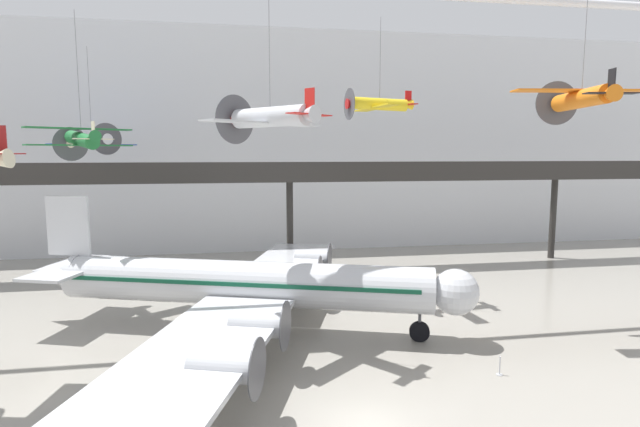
# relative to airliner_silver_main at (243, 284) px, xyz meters

# --- Properties ---
(ground_plane) EXTENTS (260.00, 260.00, 0.00)m
(ground_plane) POSITION_rel_airliner_silver_main_xyz_m (5.20, -12.79, -3.29)
(ground_plane) COLOR gray
(hangar_back_wall) EXTENTS (140.00, 3.00, 26.76)m
(hangar_back_wall) POSITION_rel_airliner_silver_main_xyz_m (5.20, 29.02, 10.10)
(hangar_back_wall) COLOR silver
(hangar_back_wall) RESTS_ON ground
(mezzanine_walkway) EXTENTS (110.00, 3.20, 11.18)m
(mezzanine_walkway) POSITION_rel_airliner_silver_main_xyz_m (5.20, 17.04, 6.18)
(mezzanine_walkway) COLOR #2D2B28
(mezzanine_walkway) RESTS_ON ground
(airliner_silver_main) EXTENTS (30.15, 35.15, 9.08)m
(airliner_silver_main) POSITION_rel_airliner_silver_main_xyz_m (0.00, 0.00, 0.00)
(airliner_silver_main) COLOR silver
(airliner_silver_main) RESTS_ON ground
(suspended_plane_silver_racer) EXTENTS (7.65, 7.31, 9.73)m
(suspended_plane_silver_racer) POSITION_rel_airliner_silver_main_xyz_m (1.78, -2.91, 10.90)
(suspended_plane_silver_racer) COLOR silver
(suspended_plane_green_biplane) EXTENTS (6.92, 6.29, 10.88)m
(suspended_plane_green_biplane) POSITION_rel_airliner_silver_main_xyz_m (-11.55, 6.68, 9.82)
(suspended_plane_green_biplane) COLOR #1E6B33
(suspended_plane_yellow_lowwing) EXTENTS (5.65, 6.90, 7.85)m
(suspended_plane_yellow_lowwing) POSITION_rel_airliner_silver_main_xyz_m (10.95, 5.35, 12.56)
(suspended_plane_yellow_lowwing) COLOR yellow
(suspended_plane_orange_highwing) EXTENTS (8.21, 6.74, 8.48)m
(suspended_plane_orange_highwing) POSITION_rel_airliner_silver_main_xyz_m (20.61, -5.25, 12.14)
(suspended_plane_orange_highwing) COLOR orange
(suspended_plane_blue_trainer) EXTENTS (7.42, 7.02, 10.45)m
(suspended_plane_blue_trainer) POSITION_rel_airliner_silver_main_xyz_m (-14.25, 19.81, 9.91)
(suspended_plane_blue_trainer) COLOR #1E4CAD
(stanchion_barrier) EXTENTS (0.36, 0.36, 1.08)m
(stanchion_barrier) POSITION_rel_airliner_silver_main_xyz_m (13.71, -9.17, -2.96)
(stanchion_barrier) COLOR #B2B5BA
(stanchion_barrier) RESTS_ON ground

